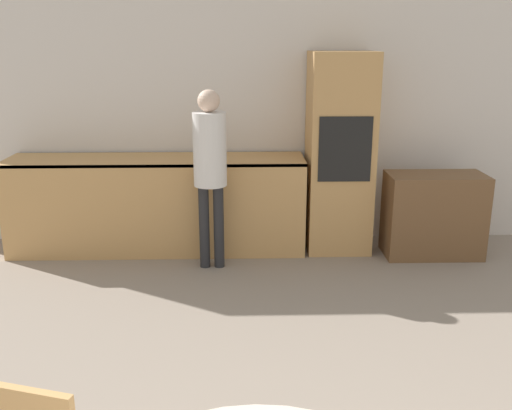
{
  "coord_description": "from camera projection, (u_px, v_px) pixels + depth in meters",
  "views": [
    {
      "loc": [
        -0.1,
        -0.12,
        2.02
      ],
      "look_at": [
        -0.02,
        2.99,
        1.11
      ],
      "focal_mm": 40.0,
      "sensor_mm": 36.0,
      "label": 1
    }
  ],
  "objects": [
    {
      "name": "oven_unit",
      "position": [
        339.0,
        154.0,
        5.5
      ],
      "size": [
        0.61,
        0.59,
        1.91
      ],
      "color": "tan",
      "rests_on": "ground_plane"
    },
    {
      "name": "wall_back",
      "position": [
        251.0,
        114.0,
        5.71
      ],
      "size": [
        6.4,
        0.05,
        2.6
      ],
      "color": "silver",
      "rests_on": "ground_plane"
    },
    {
      "name": "kitchen_counter",
      "position": [
        158.0,
        203.0,
        5.58
      ],
      "size": [
        2.85,
        0.6,
        0.92
      ],
      "color": "tan",
      "rests_on": "ground_plane"
    },
    {
      "name": "sideboard",
      "position": [
        433.0,
        215.0,
        5.45
      ],
      "size": [
        0.91,
        0.45,
        0.8
      ],
      "color": "brown",
      "rests_on": "ground_plane"
    },
    {
      "name": "person_standing",
      "position": [
        210.0,
        159.0,
        4.98
      ],
      "size": [
        0.29,
        0.29,
        1.61
      ],
      "color": "#262628",
      "rests_on": "ground_plane"
    }
  ]
}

